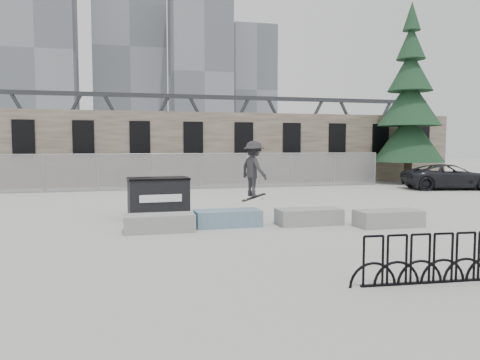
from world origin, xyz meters
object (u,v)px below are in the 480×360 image
planter_center_right (309,216)px  bike_rack (465,258)px  planter_far_left (159,222)px  planter_offset (388,218)px  skateboarder (254,169)px  planter_center_left (228,217)px  dumpster (158,197)px  suv (449,177)px  spruce_tree (409,109)px

planter_center_right → bike_rack: size_ratio=0.45×
bike_rack → planter_far_left: bearing=128.4°
planter_offset → skateboarder: skateboarder is taller
planter_center_left → dumpster: dumpster is taller
planter_center_right → dumpster: bearing=147.8°
suv → spruce_tree: bearing=11.0°
planter_far_left → suv: (16.82, 9.00, 0.43)m
planter_center_right → bike_rack: bearing=-86.5°
planter_far_left → bike_rack: size_ratio=0.45×
dumpster → suv: (16.62, 6.15, 0.02)m
planter_far_left → planter_center_right: size_ratio=1.00×
dumpster → bike_rack: bearing=-65.6°
planter_center_left → planter_center_right: size_ratio=1.00×
planter_offset → planter_center_left: bearing=165.4°
suv → skateboarder: (-13.75, -8.15, 1.02)m
planter_center_left → bike_rack: bike_rack is taller
planter_far_left → skateboarder: bearing=15.5°
planter_far_left → planter_offset: 6.92m
dumpster → skateboarder: bearing=-38.2°
skateboarder → suv: bearing=-80.6°
planter_far_left → skateboarder: skateboarder is taller
planter_center_right → skateboarder: size_ratio=1.04×
planter_center_left → spruce_tree: spruce_tree is taller
planter_center_left → skateboarder: bearing=26.1°
planter_far_left → bike_rack: 8.10m
planter_far_left → spruce_tree: spruce_tree is taller
planter_far_left → planter_center_left: (2.11, 0.38, 0.00)m
planter_center_left → planter_offset: 4.91m
spruce_tree → skateboarder: bearing=-138.5°
planter_far_left → planter_offset: (6.86, -0.86, 0.00)m
suv → skateboarder: 16.02m
planter_center_left → planter_offset: bearing=-14.6°
spruce_tree → suv: (-0.11, -4.10, -4.07)m
planter_far_left → dumpster: (0.20, 2.85, 0.42)m
planter_offset → bike_rack: bearing=-108.5°
planter_offset → skateboarder: 4.41m
planter_far_left → planter_center_left: 2.14m
dumpster → bike_rack: dumpster is taller
planter_center_right → dumpster: size_ratio=0.94×
planter_offset → suv: bearing=44.7°
planter_far_left → planter_center_right: (4.64, 0.06, 0.00)m
planter_center_left → planter_far_left: bearing=-169.8°
skateboarder → planter_center_right: bearing=-138.0°
planter_far_left → suv: bearing=28.2°
bike_rack → spruce_tree: size_ratio=0.39×
planter_far_left → planter_center_left: bearing=10.2°
spruce_tree → skateboarder: size_ratio=5.99×
planter_offset → skateboarder: (-3.80, 1.71, 1.45)m
planter_center_right → dumpster: 5.26m
spruce_tree → suv: spruce_tree is taller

